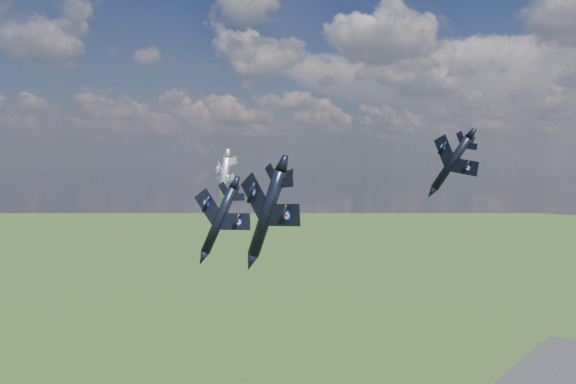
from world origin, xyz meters
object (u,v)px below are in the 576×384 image
Objects in this scene: jet_lead_navy at (219,220)px; jet_left_silver at (224,182)px; jet_right_navy at (267,213)px; jet_high_navy at (451,163)px.

jet_left_silver reaches higher than jet_lead_navy.
jet_left_silver is at bearing 116.67° from jet_lead_navy.
jet_lead_navy is at bearing 151.50° from jet_right_navy.
jet_high_navy reaches higher than jet_left_silver.
jet_right_navy is 0.99× the size of jet_left_silver.
jet_right_navy is 41.10m from jet_high_navy.
jet_high_navy is 47.71m from jet_left_silver.
jet_right_navy is (23.06, -14.28, 3.35)m from jet_lead_navy.
jet_high_navy is at bearing 28.59° from jet_left_silver.
jet_right_navy is at bearing -17.55° from jet_left_silver.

